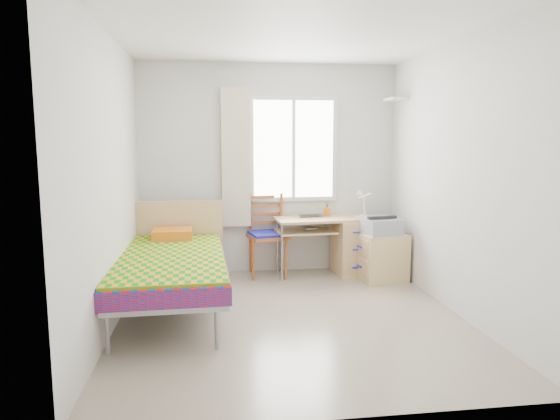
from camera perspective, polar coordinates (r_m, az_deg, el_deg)
The scene contains 17 objects.
floor at distance 4.82m, azimuth 1.25°, elevation -12.20°, with size 3.50×3.50×0.00m, color #BCAD93.
ceiling at distance 4.62m, azimuth 1.35°, elevation 19.69°, with size 3.50×3.50×0.00m, color white.
wall_back at distance 6.27m, azimuth -1.21°, elevation 4.67°, with size 3.20×3.20×0.00m, color silver.
wall_left at distance 4.57m, azimuth -18.96°, elevation 3.00°, with size 3.50×3.50×0.00m, color silver.
wall_right at distance 5.04m, azimuth 19.60°, elevation 3.40°, with size 3.50×3.50×0.00m, color silver.
window at distance 6.28m, azimuth 1.55°, elevation 6.96°, with size 1.10×0.04×1.30m.
curtain at distance 6.16m, azimuth -5.05°, elevation 5.98°, with size 0.35×0.05×1.70m, color beige.
floating_shelf at distance 6.28m, azimuth 13.09°, elevation 12.23°, with size 0.20×0.32×0.03m, color white.
bed at distance 5.08m, azimuth -12.22°, elevation -5.87°, with size 1.09×2.24×0.96m.
desk at distance 6.28m, azimuth 7.51°, elevation -3.76°, with size 1.19×0.62×0.72m.
chair at distance 6.16m, azimuth -1.41°, elevation -2.28°, with size 0.51×0.51×1.01m.
cabinet at distance 6.10m, azimuth 11.49°, elevation -5.25°, with size 0.58×0.52×0.57m.
printer at distance 6.02m, azimuth 11.25°, elevation -1.70°, with size 0.47×0.52×0.20m.
laptop at distance 6.17m, azimuth 3.66°, elevation -0.73°, with size 0.31×0.20×0.02m, color black.
pen_cup at distance 6.29m, azimuth 5.37°, elevation -0.21°, with size 0.08×0.08×0.10m, color orange.
task_lamp at distance 6.16m, azimuth 9.38°, elevation 1.10°, with size 0.21×0.30×0.35m.
book at distance 6.14m, azimuth 2.65°, elevation -2.07°, with size 0.15×0.20×0.02m, color gray.
Camera 1 is at (-0.71, -4.47, 1.66)m, focal length 32.00 mm.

